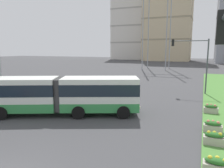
# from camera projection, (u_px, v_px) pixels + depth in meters

# --- Properties ---
(articulated_bus) EXTENTS (11.74, 7.15, 3.00)m
(articulated_bus) POSITION_uv_depth(u_px,v_px,m) (65.00, 94.00, 17.28)
(articulated_bus) COLOR silver
(articulated_bus) RESTS_ON ground
(car_maroon_sedan) EXTENTS (4.59, 2.46, 1.58)m
(car_maroon_sedan) POSITION_uv_depth(u_px,v_px,m) (88.00, 85.00, 27.28)
(car_maroon_sedan) COLOR maroon
(car_maroon_sedan) RESTS_ON ground
(flower_planter_1) EXTENTS (1.10, 0.56, 0.74)m
(flower_planter_1) POSITION_uv_depth(u_px,v_px,m) (217.00, 165.00, 9.02)
(flower_planter_1) COLOR #B7AD9E
(flower_planter_1) RESTS_ON grass_median
(flower_planter_2) EXTENTS (1.10, 0.56, 0.74)m
(flower_planter_2) POSITION_uv_depth(u_px,v_px,m) (214.00, 138.00, 11.78)
(flower_planter_2) COLOR #B7AD9E
(flower_planter_2) RESTS_ON grass_median
(flower_planter_3) EXTENTS (1.10, 0.56, 0.74)m
(flower_planter_3) POSITION_uv_depth(u_px,v_px,m) (213.00, 126.00, 13.59)
(flower_planter_3) COLOR #B7AD9E
(flower_planter_3) RESTS_ON grass_median
(flower_planter_4) EXTENTS (1.10, 0.56, 0.74)m
(flower_planter_4) POSITION_uv_depth(u_px,v_px,m) (211.00, 109.00, 17.63)
(flower_planter_4) COLOR #B7AD9E
(flower_planter_4) RESTS_ON grass_median
(traffic_light_far_right) EXTENTS (4.30, 0.28, 6.40)m
(traffic_light_far_right) POSITION_uv_depth(u_px,v_px,m) (195.00, 56.00, 25.20)
(traffic_light_far_right) COLOR #474C51
(traffic_light_far_right) RESTS_ON ground
(apartment_tower_west) EXTENTS (16.59, 16.16, 41.83)m
(apartment_tower_west) POSITION_uv_depth(u_px,v_px,m) (131.00, 19.00, 114.61)
(apartment_tower_west) COLOR silver
(apartment_tower_west) RESTS_ON ground
(apartment_tower_westcentre) EXTENTS (20.81, 15.55, 45.90)m
(apartment_tower_westcentre) POSITION_uv_depth(u_px,v_px,m) (169.00, 10.00, 98.01)
(apartment_tower_westcentre) COLOR beige
(apartment_tower_westcentre) RESTS_ON ground
(transmission_pylon) EXTENTS (9.00, 6.24, 29.58)m
(transmission_pylon) POSITION_uv_depth(u_px,v_px,m) (158.00, 6.00, 55.73)
(transmission_pylon) COLOR gray
(transmission_pylon) RESTS_ON ground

